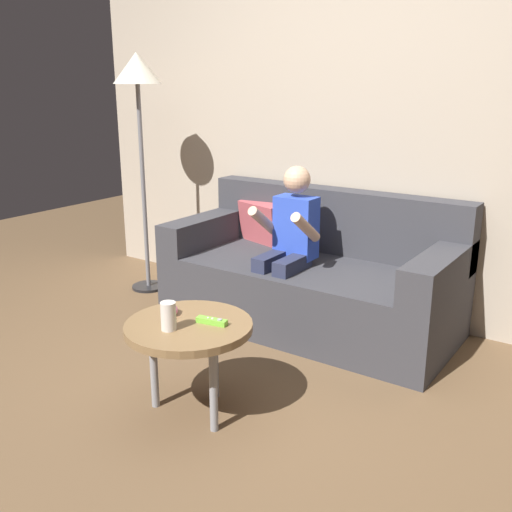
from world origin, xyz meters
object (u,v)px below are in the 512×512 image
at_px(coffee_table, 189,332).
at_px(nunchuk_pink, 173,310).
at_px(game_remote_lime_near_edge, 212,321).
at_px(soda_can, 168,316).
at_px(couch, 312,278).
at_px(person_seated_on_couch, 288,241).
at_px(floor_lamp, 138,87).

bearing_deg(coffee_table, nunchuk_pink, 163.68).
bearing_deg(nunchuk_pink, game_remote_lime_near_edge, 3.16).
relative_size(game_remote_lime_near_edge, nunchuk_pink, 1.50).
distance_m(nunchuk_pink, soda_can, 0.18).
distance_m(coffee_table, game_remote_lime_near_edge, 0.12).
bearing_deg(nunchuk_pink, couch, 87.20).
relative_size(couch, person_seated_on_couch, 1.77).
relative_size(coffee_table, soda_can, 4.57).
xyz_separation_m(nunchuk_pink, floor_lamp, (-1.23, 1.06, 0.95)).
bearing_deg(couch, floor_lamp, -174.94).
distance_m(game_remote_lime_near_edge, floor_lamp, 2.03).
height_order(couch, soda_can, couch).
height_order(nunchuk_pink, floor_lamp, floor_lamp).
relative_size(person_seated_on_couch, floor_lamp, 0.60).
xyz_separation_m(couch, game_remote_lime_near_edge, (0.16, -1.17, 0.16)).
distance_m(coffee_table, soda_can, 0.15).
distance_m(person_seated_on_couch, coffee_table, 1.05).
xyz_separation_m(coffee_table, floor_lamp, (-1.36, 1.10, 1.02)).
xyz_separation_m(coffee_table, soda_can, (-0.02, -0.10, 0.11)).
bearing_deg(soda_can, coffee_table, 76.99).
xyz_separation_m(person_seated_on_couch, soda_can, (0.11, -1.13, -0.06)).
bearing_deg(soda_can, nunchuk_pink, 126.78).
bearing_deg(coffee_table, couch, 93.26).
distance_m(person_seated_on_couch, floor_lamp, 1.49).
height_order(game_remote_lime_near_edge, nunchuk_pink, nunchuk_pink).
relative_size(person_seated_on_couch, game_remote_lime_near_edge, 6.81).
distance_m(game_remote_lime_near_edge, soda_can, 0.19).
distance_m(couch, coffee_table, 1.22).
bearing_deg(game_remote_lime_near_edge, person_seated_on_couch, 102.67).
relative_size(person_seated_on_couch, nunchuk_pink, 10.24).
bearing_deg(soda_can, floor_lamp, 137.94).
distance_m(person_seated_on_couch, nunchuk_pink, 1.00).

